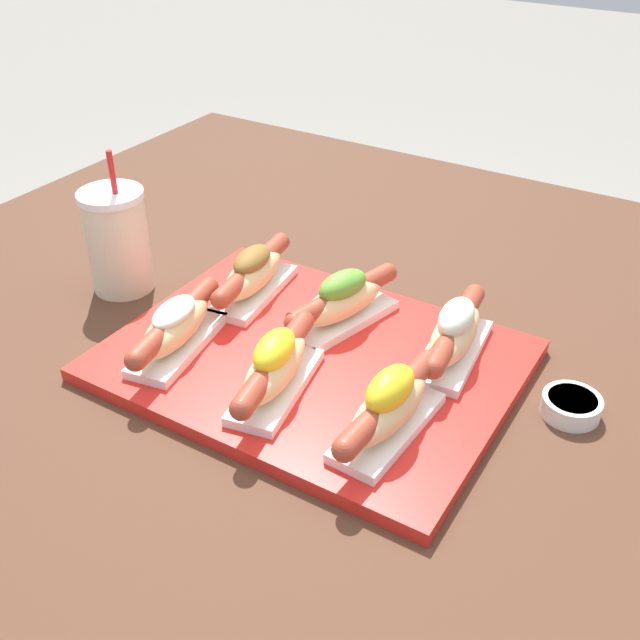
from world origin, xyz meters
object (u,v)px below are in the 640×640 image
(hot_dog_0, at_px, (176,326))
(hot_dog_4, at_px, (342,300))
(hot_dog_2, at_px, (389,406))
(sauce_bowl, at_px, (571,405))
(hot_dog_1, at_px, (275,366))
(hot_dog_5, at_px, (455,333))
(serving_tray, at_px, (312,360))
(drink_cup, at_px, (118,240))
(hot_dog_3, at_px, (253,274))

(hot_dog_0, bearing_deg, hot_dog_4, 47.06)
(hot_dog_2, distance_m, sauce_bowl, 0.22)
(hot_dog_1, relative_size, hot_dog_2, 0.99)
(hot_dog_1, height_order, hot_dog_5, same)
(serving_tray, relative_size, hot_dog_2, 2.41)
(serving_tray, bearing_deg, drink_cup, 176.27)
(hot_dog_3, xyz_separation_m, hot_dog_5, (0.29, 0.01, 0.00))
(sauce_bowl, height_order, drink_cup, drink_cup)
(hot_dog_2, relative_size, hot_dog_3, 1.01)
(serving_tray, relative_size, hot_dog_1, 2.45)
(hot_dog_5, bearing_deg, hot_dog_4, -177.57)
(hot_dog_4, distance_m, drink_cup, 0.34)
(hot_dog_3, distance_m, sauce_bowl, 0.45)
(hot_dog_4, bearing_deg, drink_cup, -169.87)
(hot_dog_3, relative_size, drink_cup, 0.95)
(hot_dog_0, bearing_deg, hot_dog_3, 88.05)
(hot_dog_0, relative_size, drink_cup, 0.95)
(hot_dog_0, relative_size, hot_dog_4, 1.01)
(hot_dog_2, relative_size, hot_dog_5, 1.00)
(serving_tray, bearing_deg, hot_dog_5, 30.47)
(hot_dog_2, xyz_separation_m, hot_dog_4, (-0.15, 0.16, -0.00))
(hot_dog_5, xyz_separation_m, drink_cup, (-0.49, -0.07, 0.02))
(sauce_bowl, bearing_deg, hot_dog_0, -161.25)
(hot_dog_0, relative_size, hot_dog_1, 1.00)
(hot_dog_2, xyz_separation_m, hot_dog_5, (0.00, 0.16, -0.00))
(hot_dog_0, distance_m, drink_cup, 0.21)
(hot_dog_3, relative_size, hot_dog_5, 1.00)
(hot_dog_1, height_order, hot_dog_2, hot_dog_2)
(hot_dog_1, height_order, drink_cup, drink_cup)
(serving_tray, distance_m, hot_dog_1, 0.09)
(hot_dog_5, bearing_deg, hot_dog_0, -151.35)
(hot_dog_1, bearing_deg, hot_dog_3, 132.48)
(hot_dog_4, xyz_separation_m, sauce_bowl, (0.30, -0.00, -0.04))
(hot_dog_1, bearing_deg, hot_dog_4, 91.99)
(hot_dog_0, xyz_separation_m, hot_dog_4, (0.15, 0.16, 0.00))
(hot_dog_2, bearing_deg, sauce_bowl, 44.57)
(serving_tray, distance_m, hot_dog_5, 0.18)
(hot_dog_2, bearing_deg, hot_dog_0, 179.79)
(serving_tray, height_order, drink_cup, drink_cup)
(serving_tray, relative_size, sauce_bowl, 7.17)
(hot_dog_3, bearing_deg, hot_dog_4, 0.93)
(drink_cup, bearing_deg, hot_dog_0, -27.54)
(sauce_bowl, xyz_separation_m, drink_cup, (-0.64, -0.06, 0.06))
(hot_dog_4, bearing_deg, hot_dog_2, -46.83)
(sauce_bowl, relative_size, drink_cup, 0.32)
(hot_dog_1, xyz_separation_m, hot_dog_5, (0.15, 0.17, 0.00))
(hot_dog_1, relative_size, drink_cup, 0.94)
(hot_dog_4, height_order, sauce_bowl, hot_dog_4)
(hot_dog_2, distance_m, hot_dog_5, 0.16)
(hot_dog_1, distance_m, drink_cup, 0.35)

